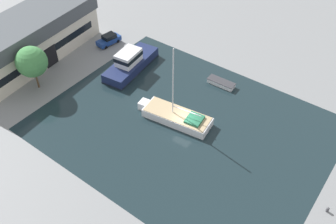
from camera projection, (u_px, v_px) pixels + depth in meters
The scene contains 9 objects.
ground_plane at pixel (185, 126), 49.93m from camera, with size 440.00×440.00×0.00m, color gray.
water_canal at pixel (185, 126), 49.93m from camera, with size 28.91×36.74×0.01m, color #19282D.
warehouse_building at pixel (29, 38), 59.30m from camera, with size 24.73×10.81×7.07m.
quay_tree_near_building at pixel (32, 62), 52.84m from camera, with size 4.50×4.50×6.84m.
parked_car at pixel (109, 39), 64.09m from camera, with size 4.46×2.32×1.76m.
sailboat_moored at pixel (176, 116), 50.30m from camera, with size 4.46×10.69×11.26m.
motor_cruiser at pixel (130, 63), 58.41m from camera, with size 11.06×4.98×3.47m.
small_dinghy at pixel (221, 83), 56.13m from camera, with size 1.60×4.29×0.70m.
mooring_bollard at pixel (328, 209), 40.12m from camera, with size 0.32×0.32×0.66m.
Camera 1 is at (-29.67, -19.34, 35.31)m, focal length 40.00 mm.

